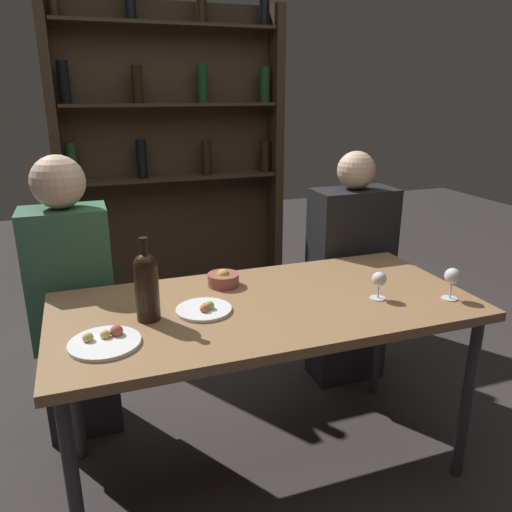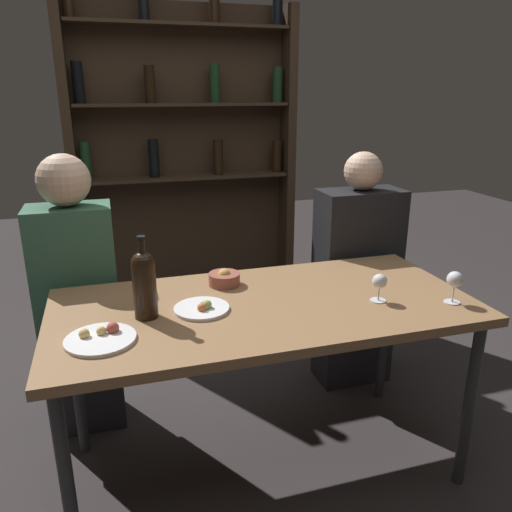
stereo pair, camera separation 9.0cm
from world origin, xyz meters
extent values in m
plane|color=#332D2D|center=(0.00, 0.00, 0.00)|extent=(10.00, 10.00, 0.00)
cube|color=olive|center=(0.00, 0.00, 0.74)|extent=(1.58, 0.75, 0.04)
cylinder|color=#2D2D30|center=(-0.73, -0.32, 0.36)|extent=(0.04, 0.04, 0.72)
cylinder|color=#2D2D30|center=(0.73, -0.32, 0.36)|extent=(0.04, 0.04, 0.72)
cylinder|color=#2D2D30|center=(-0.73, 0.32, 0.36)|extent=(0.04, 0.04, 0.72)
cylinder|color=#2D2D30|center=(0.73, 0.32, 0.36)|extent=(0.04, 0.04, 0.72)
cube|color=#38281C|center=(0.00, 1.87, 1.03)|extent=(1.47, 0.02, 2.06)
cube|color=#38281C|center=(-0.74, 1.77, 1.03)|extent=(0.06, 0.18, 2.06)
cube|color=#38281C|center=(0.74, 1.77, 1.03)|extent=(0.06, 0.18, 2.06)
cube|color=#38281C|center=(0.00, 1.77, 0.95)|extent=(1.39, 0.18, 0.02)
cylinder|color=#19381E|center=(-0.65, 1.77, 1.08)|extent=(0.07, 0.07, 0.25)
cylinder|color=black|center=(-0.22, 1.78, 1.09)|extent=(0.07, 0.07, 0.25)
cylinder|color=black|center=(0.22, 1.76, 1.08)|extent=(0.07, 0.07, 0.24)
cylinder|color=black|center=(0.65, 1.76, 1.07)|extent=(0.07, 0.07, 0.22)
cube|color=#38281C|center=(0.00, 1.77, 1.43)|extent=(1.39, 0.18, 0.02)
cylinder|color=black|center=(-0.65, 1.78, 1.57)|extent=(0.07, 0.07, 0.25)
cylinder|color=black|center=(-0.21, 1.76, 1.56)|extent=(0.07, 0.07, 0.23)
cylinder|color=#19381E|center=(0.21, 1.77, 1.56)|extent=(0.07, 0.07, 0.24)
cylinder|color=#19381E|center=(0.65, 1.76, 1.56)|extent=(0.07, 0.07, 0.23)
cube|color=#38281C|center=(0.00, 1.77, 1.91)|extent=(1.39, 0.18, 0.02)
cylinder|color=black|center=(0.22, 1.76, 2.03)|extent=(0.07, 0.07, 0.22)
cylinder|color=black|center=(0.65, 1.77, 2.04)|extent=(0.07, 0.07, 0.23)
cylinder|color=black|center=(-0.44, 0.00, 0.85)|extent=(0.08, 0.08, 0.20)
sphere|color=black|center=(-0.44, 0.00, 0.96)|extent=(0.08, 0.08, 0.08)
cylinder|color=black|center=(-0.44, 0.00, 1.00)|extent=(0.03, 0.03, 0.09)
cylinder|color=black|center=(-0.44, 0.00, 1.05)|extent=(0.03, 0.03, 0.01)
cylinder|color=silver|center=(0.42, -0.11, 0.76)|extent=(0.06, 0.06, 0.00)
cylinder|color=silver|center=(0.42, -0.11, 0.79)|extent=(0.01, 0.01, 0.06)
sphere|color=silver|center=(0.42, -0.11, 0.84)|extent=(0.06, 0.06, 0.06)
cylinder|color=silver|center=(0.68, -0.21, 0.76)|extent=(0.06, 0.06, 0.00)
cylinder|color=silver|center=(0.68, -0.21, 0.80)|extent=(0.01, 0.01, 0.07)
sphere|color=silver|center=(0.68, -0.21, 0.85)|extent=(0.06, 0.06, 0.06)
cylinder|color=white|center=(-0.60, -0.14, 0.76)|extent=(0.23, 0.23, 0.01)
sphere|color=#E5BC66|center=(-0.59, -0.11, 0.78)|extent=(0.03, 0.03, 0.03)
sphere|color=#B74C3D|center=(-0.56, -0.11, 0.78)|extent=(0.04, 0.04, 0.04)
sphere|color=#E5BC66|center=(-0.65, -0.12, 0.78)|extent=(0.03, 0.03, 0.03)
cylinder|color=white|center=(-0.24, 0.00, 0.76)|extent=(0.20, 0.20, 0.01)
sphere|color=#B74C3D|center=(-0.24, -0.01, 0.77)|extent=(0.03, 0.03, 0.03)
sphere|color=#C67038|center=(-0.25, -0.03, 0.78)|extent=(0.03, 0.03, 0.03)
sphere|color=#99B256|center=(-0.22, -0.01, 0.78)|extent=(0.04, 0.04, 0.04)
cylinder|color=#995142|center=(-0.10, 0.22, 0.78)|extent=(0.13, 0.13, 0.05)
sphere|color=gold|center=(-0.10, 0.22, 0.80)|extent=(0.06, 0.06, 0.06)
cube|color=#26262B|center=(-0.70, 0.53, 0.23)|extent=(0.32, 0.22, 0.45)
cube|color=#38664C|center=(-0.70, 0.53, 0.75)|extent=(0.35, 0.22, 0.61)
sphere|color=beige|center=(-0.70, 0.53, 1.17)|extent=(0.22, 0.22, 0.22)
cube|color=#26262B|center=(0.67, 0.53, 0.23)|extent=(0.38, 0.22, 0.45)
cube|color=black|center=(0.67, 0.53, 0.75)|extent=(0.42, 0.22, 0.60)
sphere|color=beige|center=(0.67, 0.53, 1.14)|extent=(0.19, 0.19, 0.19)
camera|label=1|loc=(-0.62, -1.63, 1.52)|focal=35.00mm
camera|label=2|loc=(-0.53, -1.65, 1.52)|focal=35.00mm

